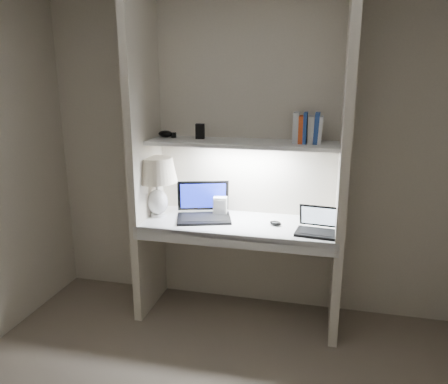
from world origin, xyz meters
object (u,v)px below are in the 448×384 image
(table_lamp, at_px, (157,177))
(laptop_main, at_px, (204,210))
(laptop_netbook, at_px, (317,227))
(speaker, at_px, (220,206))
(book_row, at_px, (308,129))

(table_lamp, height_order, laptop_main, table_lamp)
(laptop_main, bearing_deg, table_lamp, 171.77)
(laptop_netbook, bearing_deg, speaker, 169.79)
(speaker, height_order, book_row, book_row)
(laptop_main, xyz_separation_m, speaker, (0.11, 0.08, 0.01))
(laptop_main, bearing_deg, book_row, -13.17)
(table_lamp, height_order, laptop_netbook, table_lamp)
(laptop_netbook, xyz_separation_m, book_row, (-0.11, 0.20, 0.66))
(laptop_netbook, relative_size, book_row, 1.39)
(table_lamp, height_order, speaker, table_lamp)
(table_lamp, xyz_separation_m, speaker, (0.46, 0.14, -0.24))
(table_lamp, relative_size, book_row, 2.14)
(speaker, bearing_deg, laptop_main, -150.00)
(laptop_netbook, bearing_deg, table_lamp, -177.70)
(table_lamp, xyz_separation_m, laptop_main, (0.35, 0.06, -0.25))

